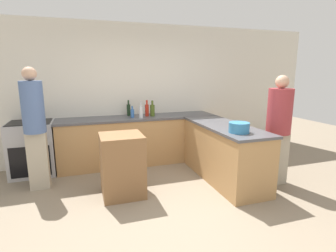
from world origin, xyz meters
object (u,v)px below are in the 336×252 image
object	(u,v)px
island_table	(122,165)
person_at_peninsula	(278,127)
hot_sauce_bottle	(147,110)
olive_oil_bottle	(152,110)
person_by_range	(35,124)
wine_bottle_dark	(129,109)
range_oven	(33,148)
vinegar_bottle_clear	(141,112)
water_bottle_blue	(132,113)
mixing_bowl	(239,128)

from	to	relation	value
island_table	person_at_peninsula	world-z (taller)	person_at_peninsula
hot_sauce_bottle	olive_oil_bottle	distance (m)	0.11
person_by_range	wine_bottle_dark	bearing A→B (deg)	28.84
island_table	range_oven	bearing A→B (deg)	136.65
range_oven	hot_sauce_bottle	distance (m)	2.14
vinegar_bottle_clear	island_table	bearing A→B (deg)	-115.84
range_oven	island_table	size ratio (longest dim) A/B	1.04
water_bottle_blue	olive_oil_bottle	xyz separation A→B (m)	(0.40, 0.04, 0.03)
mixing_bowl	olive_oil_bottle	world-z (taller)	olive_oil_bottle
person_by_range	hot_sauce_bottle	bearing A→B (deg)	19.91
mixing_bowl	water_bottle_blue	size ratio (longest dim) A/B	1.33
olive_oil_bottle	person_at_peninsula	distance (m)	2.29
hot_sauce_bottle	olive_oil_bottle	xyz separation A→B (m)	(0.10, -0.03, -0.00)
island_table	person_at_peninsula	distance (m)	2.47
range_oven	olive_oil_bottle	distance (m)	2.24
island_table	wine_bottle_dark	size ratio (longest dim) A/B	2.95
island_table	person_at_peninsula	bearing A→B (deg)	-8.89
range_oven	person_by_range	distance (m)	0.89
mixing_bowl	vinegar_bottle_clear	size ratio (longest dim) A/B	0.93
vinegar_bottle_clear	wine_bottle_dark	bearing A→B (deg)	114.81
island_table	water_bottle_blue	bearing A→B (deg)	71.97
island_table	person_at_peninsula	xyz separation A→B (m)	(2.39, -0.37, 0.48)
vinegar_bottle_clear	hot_sauce_bottle	size ratio (longest dim) A/B	1.00
water_bottle_blue	wine_bottle_dark	bearing A→B (deg)	96.48
island_table	person_by_range	xyz separation A→B (m)	(-1.18, 0.61, 0.56)
mixing_bowl	wine_bottle_dark	distance (m)	2.31
water_bottle_blue	person_by_range	world-z (taller)	person_by_range
mixing_bowl	vinegar_bottle_clear	xyz separation A→B (m)	(-1.07, 1.60, 0.05)
island_table	wine_bottle_dark	distance (m)	1.63
hot_sauce_bottle	water_bottle_blue	size ratio (longest dim) A/B	1.44
wine_bottle_dark	water_bottle_blue	bearing A→B (deg)	-83.52
water_bottle_blue	island_table	bearing A→B (deg)	-108.03
island_table	water_bottle_blue	distance (m)	1.40
vinegar_bottle_clear	person_by_range	distance (m)	1.79
range_oven	hot_sauce_bottle	bearing A→B (deg)	0.27
olive_oil_bottle	person_at_peninsula	world-z (taller)	person_at_peninsula
person_at_peninsula	olive_oil_bottle	bearing A→B (deg)	134.09
water_bottle_blue	vinegar_bottle_clear	bearing A→B (deg)	-39.81
wine_bottle_dark	hot_sauce_bottle	xyz separation A→B (m)	(0.33, -0.17, 0.00)
island_table	mixing_bowl	distance (m)	1.76
range_oven	water_bottle_blue	world-z (taller)	water_bottle_blue
range_oven	island_table	bearing A→B (deg)	-43.35
wine_bottle_dark	water_bottle_blue	world-z (taller)	wine_bottle_dark
person_by_range	person_at_peninsula	world-z (taller)	person_by_range
vinegar_bottle_clear	person_at_peninsula	bearing A→B (deg)	-38.70
range_oven	hot_sauce_bottle	world-z (taller)	hot_sauce_bottle
island_table	olive_oil_bottle	world-z (taller)	olive_oil_bottle
water_bottle_blue	person_by_range	xyz separation A→B (m)	(-1.58, -0.61, 0.00)
person_at_peninsula	island_table	bearing A→B (deg)	171.11
range_oven	wine_bottle_dark	bearing A→B (deg)	6.06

